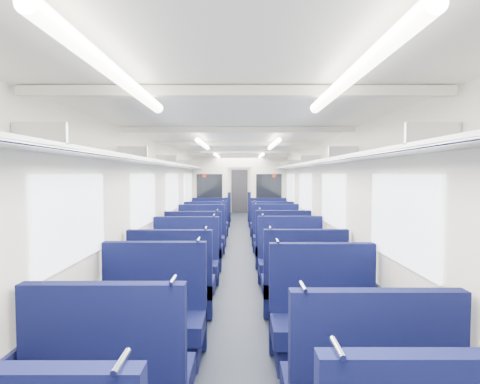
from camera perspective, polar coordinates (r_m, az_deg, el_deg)
floor at (r=8.51m, az=-0.17°, el=-9.43°), size 2.80×18.00×0.01m
ceiling at (r=8.34m, az=-0.17°, el=6.57°), size 2.80×18.00×0.01m
wall_left at (r=8.46m, az=-9.69°, el=-1.49°), size 0.02×18.00×2.35m
dado_left at (r=8.56m, az=-9.55°, el=-7.01°), size 0.03×17.90×0.70m
wall_right at (r=8.45m, az=9.37°, el=-1.49°), size 0.02×18.00×2.35m
dado_right at (r=8.55m, az=9.22°, el=-7.01°), size 0.03×17.90×0.70m
wall_far at (r=17.33m, az=-0.08°, el=0.71°), size 2.80×0.02×2.35m
luggage_rack_left at (r=8.41m, az=-8.48°, el=3.94°), size 0.36×17.40×0.18m
luggage_rack_right at (r=8.40m, az=8.15°, el=3.94°), size 0.36×17.40×0.18m
windows at (r=7.87m, az=-0.18°, el=0.02°), size 2.78×15.60×0.75m
ceiling_fittings at (r=8.07m, az=-0.17°, el=6.26°), size 2.70×16.06×0.11m
end_door at (r=17.28m, az=-0.08°, el=0.13°), size 0.75×0.06×2.00m
bulkhead at (r=10.99m, az=-0.13°, el=-0.18°), size 2.80×0.10×2.35m
seat_6 at (r=3.91m, az=-13.34°, el=-18.95°), size 1.03×0.57×1.15m
seat_7 at (r=3.84m, az=12.86°, el=-19.39°), size 1.03×0.57×1.15m
seat_8 at (r=4.91m, az=-10.34°, el=-14.37°), size 1.03×0.57×1.15m
seat_9 at (r=4.93m, az=9.70°, el=-14.28°), size 1.03×0.57×1.15m
seat_10 at (r=5.96m, az=-8.40°, el=-11.28°), size 1.03×0.57×1.15m
seat_11 at (r=6.03m, az=7.83°, el=-11.11°), size 1.03×0.57×1.15m
seat_12 at (r=7.04m, az=-7.05°, el=-9.07°), size 1.03×0.57×1.15m
seat_13 at (r=7.21m, az=6.49°, el=-8.79°), size 1.03×0.57×1.15m
seat_14 at (r=8.26m, az=-5.99°, el=-7.31°), size 1.03×0.57×1.15m
seat_15 at (r=8.36m, az=5.57°, el=-7.18°), size 1.03×0.57×1.15m
seat_16 at (r=9.35m, az=-5.27°, el=-6.12°), size 1.03×0.57×1.15m
seat_17 at (r=9.37m, az=4.96°, el=-6.10°), size 1.03×0.57×1.15m
seat_18 at (r=10.56m, az=-4.66°, el=-5.09°), size 1.03×0.57×1.15m
seat_19 at (r=10.47m, az=4.43°, el=-5.16°), size 1.03×0.57×1.15m
seat_20 at (r=12.61m, az=-3.89°, el=-3.81°), size 1.03×0.57×1.15m
seat_21 at (r=12.53m, az=3.69°, el=-3.85°), size 1.03×0.57×1.15m
seat_22 at (r=13.60m, az=-3.61°, el=-3.33°), size 1.03×0.57×1.15m
seat_23 at (r=13.74m, az=3.36°, el=-3.26°), size 1.03×0.57×1.15m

